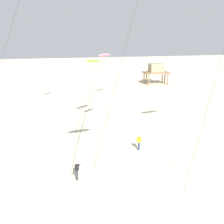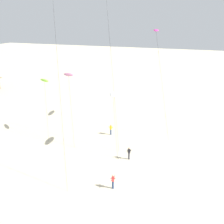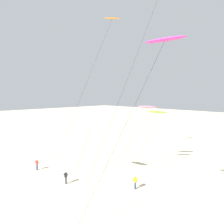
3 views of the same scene
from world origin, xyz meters
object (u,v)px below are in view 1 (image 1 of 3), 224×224
(kite_lime, at_px, (93,61))
(kite_white, at_px, (92,81))
(kite_flyer_furthest, at_px, (77,170))
(stilt_house, at_px, (156,69))
(kite_pink, at_px, (105,55))
(kite_flyer_middle, at_px, (139,142))

(kite_lime, relative_size, kite_white, 1.07)
(kite_flyer_furthest, bearing_deg, stilt_house, 61.52)
(kite_lime, height_order, stilt_house, kite_lime)
(kite_white, xyz_separation_m, stilt_house, (22.01, 41.13, -4.49))
(kite_lime, height_order, kite_flyer_furthest, kite_lime)
(kite_lime, relative_size, kite_flyer_furthest, 5.34)
(kite_flyer_furthest, bearing_deg, kite_pink, 66.79)
(kite_white, distance_m, kite_flyer_middle, 9.13)
(kite_white, height_order, kite_flyer_middle, kite_white)
(kite_flyer_middle, height_order, stilt_house, stilt_house)
(kite_lime, bearing_deg, kite_flyer_furthest, -105.05)
(kite_lime, height_order, kite_flyer_middle, kite_lime)
(kite_flyer_middle, xyz_separation_m, kite_flyer_furthest, (-7.16, -5.21, 0.00))
(kite_pink, relative_size, kite_flyer_middle, 5.97)
(kite_flyer_furthest, height_order, stilt_house, stilt_house)
(kite_pink, bearing_deg, kite_flyer_middle, -66.35)
(kite_flyer_middle, bearing_deg, kite_white, -156.60)
(kite_pink, distance_m, kite_white, 8.59)
(kite_lime, relative_size, stilt_house, 1.51)
(kite_flyer_furthest, distance_m, stilt_house, 50.19)
(kite_pink, relative_size, kite_lime, 1.12)
(kite_white, bearing_deg, kite_flyer_furthest, -122.76)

